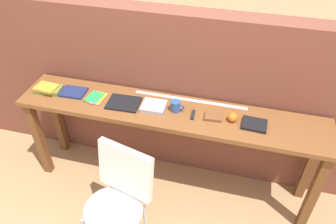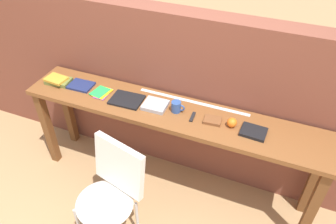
% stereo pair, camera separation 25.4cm
% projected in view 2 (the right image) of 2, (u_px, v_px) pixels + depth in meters
% --- Properties ---
extents(ground_plane, '(40.00, 40.00, 0.00)m').
position_uv_depth(ground_plane, '(158.00, 206.00, 2.93)').
color(ground_plane, tan).
extents(brick_wall_back, '(6.00, 0.20, 1.56)m').
position_uv_depth(brick_wall_back, '(185.00, 97.00, 2.90)').
color(brick_wall_back, brown).
rests_on(brick_wall_back, ground).
extents(sideboard, '(2.50, 0.44, 0.88)m').
position_uv_depth(sideboard, '(170.00, 124.00, 2.68)').
color(sideboard, brown).
rests_on(sideboard, ground).
extents(chair_white_moulded, '(0.54, 0.55, 0.89)m').
position_uv_depth(chair_white_moulded, '(110.00, 191.00, 2.41)').
color(chair_white_moulded, silver).
rests_on(chair_white_moulded, ground).
extents(book_stack_leftmost, '(0.22, 0.17, 0.05)m').
position_uv_depth(book_stack_leftmost, '(58.00, 80.00, 2.87)').
color(book_stack_leftmost, olive).
rests_on(book_stack_leftmost, sideboard).
extents(magazine_cycling, '(0.21, 0.16, 0.02)m').
position_uv_depth(magazine_cycling, '(81.00, 85.00, 2.84)').
color(magazine_cycling, navy).
rests_on(magazine_cycling, sideboard).
extents(pamphlet_pile_colourful, '(0.16, 0.18, 0.01)m').
position_uv_depth(pamphlet_pile_colourful, '(102.00, 92.00, 2.77)').
color(pamphlet_pile_colourful, '#3399D8').
rests_on(pamphlet_pile_colourful, sideboard).
extents(book_open_centre, '(0.27, 0.21, 0.02)m').
position_uv_depth(book_open_centre, '(127.00, 100.00, 2.68)').
color(book_open_centre, black).
rests_on(book_open_centre, sideboard).
extents(book_grey_hardcover, '(0.19, 0.17, 0.03)m').
position_uv_depth(book_grey_hardcover, '(155.00, 105.00, 2.62)').
color(book_grey_hardcover, '#9E9EA3').
rests_on(book_grey_hardcover, sideboard).
extents(mug, '(0.11, 0.08, 0.09)m').
position_uv_depth(mug, '(177.00, 107.00, 2.55)').
color(mug, '#2D4C8C').
rests_on(mug, sideboard).
extents(multitool_folded, '(0.03, 0.11, 0.02)m').
position_uv_depth(multitool_folded, '(193.00, 117.00, 2.51)').
color(multitool_folded, black).
rests_on(multitool_folded, sideboard).
extents(leather_journal_brown, '(0.14, 0.11, 0.02)m').
position_uv_depth(leather_journal_brown, '(213.00, 120.00, 2.47)').
color(leather_journal_brown, brown).
rests_on(leather_journal_brown, sideboard).
extents(sports_ball_small, '(0.07, 0.07, 0.07)m').
position_uv_depth(sports_ball_small, '(232.00, 123.00, 2.42)').
color(sports_ball_small, orange).
rests_on(sports_ball_small, sideboard).
extents(book_repair_rightmost, '(0.19, 0.16, 0.02)m').
position_uv_depth(book_repair_rightmost, '(253.00, 132.00, 2.38)').
color(book_repair_rightmost, black).
rests_on(book_repair_rightmost, sideboard).
extents(ruler_metal_back_edge, '(0.94, 0.03, 0.00)m').
position_uv_depth(ruler_metal_back_edge, '(193.00, 102.00, 2.67)').
color(ruler_metal_back_edge, silver).
rests_on(ruler_metal_back_edge, sideboard).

